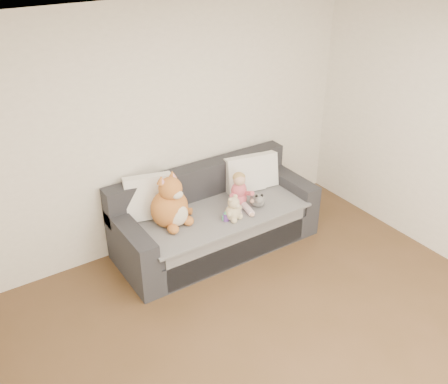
# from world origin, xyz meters

# --- Properties ---
(room_shell) EXTENTS (5.00, 5.00, 5.00)m
(room_shell) POSITION_xyz_m (0.00, 0.42, 1.30)
(room_shell) COLOR brown
(room_shell) RESTS_ON ground
(sofa) EXTENTS (2.20, 0.94, 0.85)m
(sofa) POSITION_xyz_m (0.31, 2.06, 0.31)
(sofa) COLOR #26262B
(sofa) RESTS_ON ground
(cushion_left) EXTENTS (0.54, 0.35, 0.47)m
(cushion_left) POSITION_xyz_m (-0.34, 2.29, 0.70)
(cushion_left) COLOR white
(cushion_left) RESTS_ON sofa
(cushion_right_back) EXTENTS (0.47, 0.28, 0.42)m
(cushion_right_back) POSITION_xyz_m (0.82, 2.20, 0.68)
(cushion_right_back) COLOR white
(cushion_right_back) RESTS_ON sofa
(cushion_right_front) EXTENTS (0.45, 0.25, 0.41)m
(cushion_right_front) POSITION_xyz_m (1.00, 2.18, 0.67)
(cushion_right_front) COLOR white
(cushion_right_front) RESTS_ON sofa
(toddler) EXTENTS (0.28, 0.40, 0.39)m
(toddler) POSITION_xyz_m (0.56, 1.94, 0.64)
(toddler) COLOR #CA4778
(toddler) RESTS_ON sofa
(plush_cat) EXTENTS (0.48, 0.46, 0.60)m
(plush_cat) POSITION_xyz_m (-0.23, 2.02, 0.69)
(plush_cat) COLOR #C15C2A
(plush_cat) RESTS_ON sofa
(teddy_bear) EXTENTS (0.22, 0.17, 0.28)m
(teddy_bear) POSITION_xyz_m (0.35, 1.75, 0.59)
(teddy_bear) COLOR beige
(teddy_bear) RESTS_ON sofa
(plush_cow) EXTENTS (0.15, 0.22, 0.18)m
(plush_cow) POSITION_xyz_m (0.71, 1.82, 0.55)
(plush_cow) COLOR white
(plush_cow) RESTS_ON sofa
(sippy_cup) EXTENTS (0.10, 0.07, 0.11)m
(sippy_cup) POSITION_xyz_m (0.27, 1.77, 0.53)
(sippy_cup) COLOR #693AA0
(sippy_cup) RESTS_ON sofa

